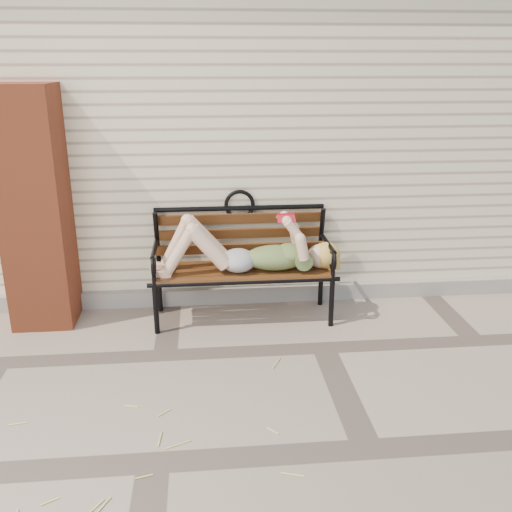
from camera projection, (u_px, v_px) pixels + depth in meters
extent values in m
plane|color=gray|center=(324.00, 348.00, 4.53)|extent=(80.00, 80.00, 0.00)
cube|color=beige|center=(277.00, 118.00, 6.86)|extent=(8.00, 4.00, 3.00)
cube|color=gray|center=(303.00, 292.00, 5.42)|extent=(8.00, 0.10, 0.15)
cube|color=#9C4023|center=(35.00, 209.00, 4.70)|extent=(0.50, 0.50, 2.00)
cylinder|color=black|center=(156.00, 308.00, 4.70)|extent=(0.04, 0.04, 0.45)
cylinder|color=black|center=(159.00, 288.00, 5.12)|extent=(0.04, 0.04, 0.45)
cylinder|color=black|center=(332.00, 302.00, 4.83)|extent=(0.04, 0.04, 0.45)
cylinder|color=black|center=(321.00, 282.00, 5.26)|extent=(0.04, 0.04, 0.45)
cube|color=#592F16|center=(243.00, 271.00, 4.90)|extent=(1.52, 0.49, 0.03)
cylinder|color=black|center=(245.00, 282.00, 4.70)|extent=(1.60, 0.04, 0.04)
cylinder|color=black|center=(241.00, 264.00, 5.12)|extent=(1.60, 0.04, 0.04)
torus|color=black|center=(240.00, 205.00, 5.06)|extent=(0.28, 0.04, 0.28)
ellipsoid|color=#0A3B46|center=(276.00, 258.00, 4.86)|extent=(0.54, 0.31, 0.21)
ellipsoid|color=#0A3B46|center=(289.00, 253.00, 4.86)|extent=(0.26, 0.30, 0.16)
ellipsoid|color=#A1A1A6|center=(238.00, 260.00, 4.84)|extent=(0.30, 0.34, 0.19)
sphere|color=beige|center=(320.00, 256.00, 4.90)|extent=(0.22, 0.22, 0.22)
ellipsoid|color=#E3BC55|center=(326.00, 255.00, 4.90)|extent=(0.25, 0.25, 0.23)
cube|color=maroon|center=(286.00, 214.00, 4.75)|extent=(0.14, 0.02, 0.02)
cube|color=beige|center=(286.00, 219.00, 4.71)|extent=(0.14, 0.09, 0.05)
cube|color=beige|center=(285.00, 216.00, 4.79)|extent=(0.14, 0.09, 0.05)
cube|color=maroon|center=(286.00, 218.00, 4.71)|extent=(0.15, 0.09, 0.05)
cube|color=maroon|center=(285.00, 216.00, 4.79)|extent=(0.15, 0.09, 0.05)
cylinder|color=#DFD26D|center=(281.00, 445.00, 3.38)|extent=(0.15, 0.07, 0.01)
cylinder|color=#DFD26D|center=(76.00, 459.00, 3.26)|extent=(0.13, 0.07, 0.01)
cylinder|color=#DFD26D|center=(281.00, 419.00, 3.62)|extent=(0.16, 0.09, 0.01)
cylinder|color=#DFD26D|center=(266.00, 452.00, 3.32)|extent=(0.17, 0.04, 0.01)
cylinder|color=#DFD26D|center=(172.00, 437.00, 3.46)|extent=(0.03, 0.10, 0.01)
cylinder|color=#DFD26D|center=(124.00, 424.00, 3.57)|extent=(0.11, 0.10, 0.01)
cylinder|color=#DFD26D|center=(105.00, 371.00, 4.18)|extent=(0.03, 0.13, 0.01)
cylinder|color=#DFD26D|center=(123.00, 405.00, 3.77)|extent=(0.02, 0.11, 0.01)
cylinder|color=#DFD26D|center=(172.00, 422.00, 3.59)|extent=(0.08, 0.16, 0.01)
cylinder|color=#DFD26D|center=(273.00, 427.00, 3.55)|extent=(0.01, 0.16, 0.01)
cylinder|color=#DFD26D|center=(143.00, 432.00, 3.49)|extent=(0.08, 0.04, 0.01)
cylinder|color=#DFD26D|center=(233.00, 398.00, 3.85)|extent=(0.10, 0.11, 0.01)
cylinder|color=#DFD26D|center=(257.00, 383.00, 4.02)|extent=(0.10, 0.10, 0.01)
cylinder|color=#DFD26D|center=(16.00, 397.00, 3.86)|extent=(0.17, 0.02, 0.01)
cylinder|color=#DFD26D|center=(240.00, 463.00, 3.23)|extent=(0.15, 0.02, 0.01)
cylinder|color=#DFD26D|center=(11.00, 399.00, 3.83)|extent=(0.12, 0.07, 0.01)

